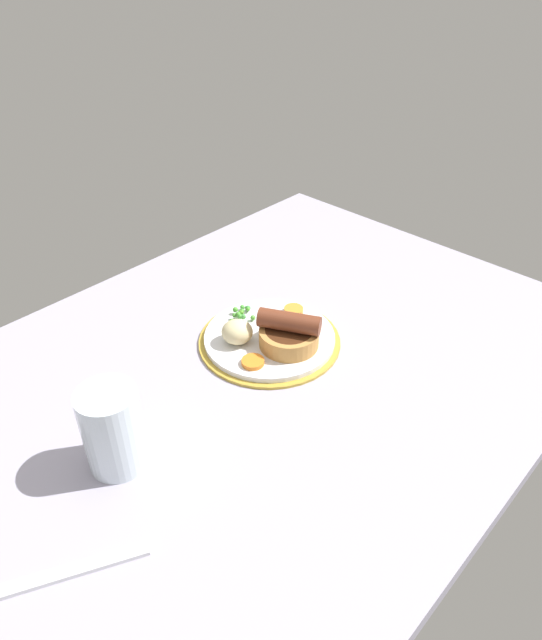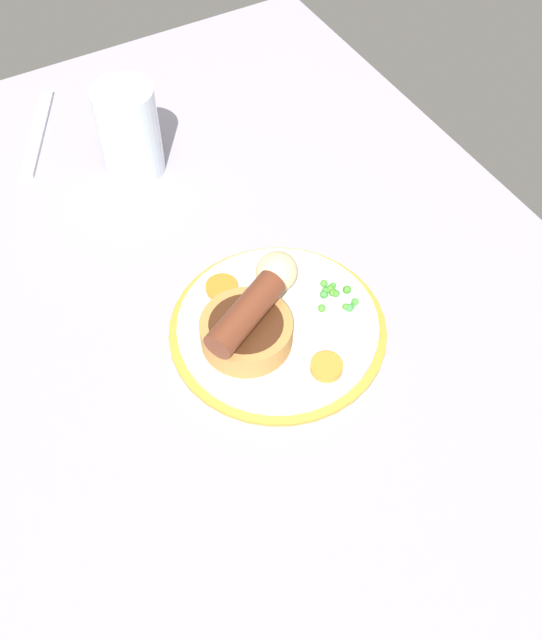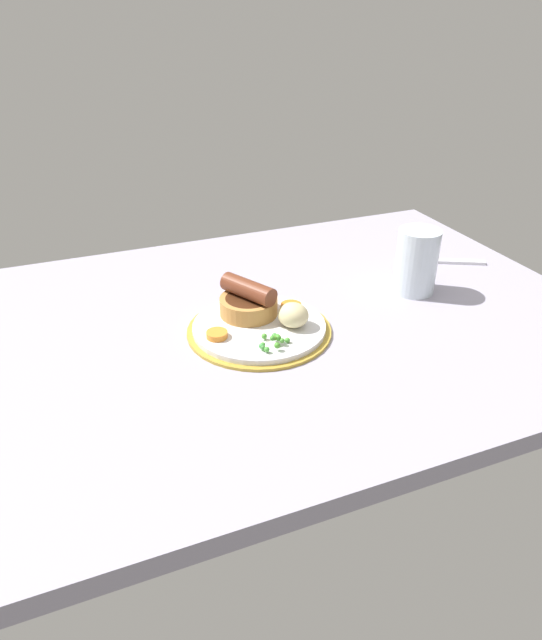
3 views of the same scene
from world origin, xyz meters
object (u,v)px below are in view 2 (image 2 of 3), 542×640
(pea_pile, at_px, (336,296))
(potato_chunk_0, at_px, (276,271))
(carrot_slice_3, at_px, (223,287))
(carrot_slice_1, at_px, (327,367))
(dinner_plate, at_px, (278,327))
(sausage_pudding, at_px, (246,327))
(drinking_glass, at_px, (131,131))
(fork, at_px, (38,132))

(pea_pile, distance_m, potato_chunk_0, 0.07)
(potato_chunk_0, distance_m, carrot_slice_3, 0.06)
(pea_pile, height_order, carrot_slice_1, pea_pile)
(carrot_slice_3, bearing_deg, pea_pile, -127.12)
(dinner_plate, height_order, carrot_slice_1, carrot_slice_1)
(dinner_plate, relative_size, pea_pile, 4.47)
(pea_pile, xyz_separation_m, potato_chunk_0, (0.06, 0.04, 0.01))
(pea_pile, bearing_deg, carrot_slice_1, 141.60)
(carrot_slice_1, bearing_deg, dinner_plate, 10.37)
(sausage_pudding, distance_m, pea_pile, 0.11)
(dinner_plate, xyz_separation_m, sausage_pudding, (-0.00, 0.04, 0.03))
(carrot_slice_1, bearing_deg, pea_pile, -38.40)
(pea_pile, distance_m, carrot_slice_1, 0.09)
(dinner_plate, distance_m, pea_pile, 0.07)
(potato_chunk_0, bearing_deg, sausage_pudding, 129.17)
(potato_chunk_0, height_order, drinking_glass, drinking_glass)
(dinner_plate, relative_size, sausage_pudding, 2.29)
(carrot_slice_1, relative_size, fork, 0.19)
(potato_chunk_0, xyz_separation_m, carrot_slice_3, (0.02, 0.06, -0.02))
(carrot_slice_3, relative_size, drinking_glass, 0.30)
(carrot_slice_1, height_order, fork, carrot_slice_1)
(carrot_slice_1, height_order, drinking_glass, drinking_glass)
(carrot_slice_1, relative_size, carrot_slice_3, 0.94)
(potato_chunk_0, distance_m, carrot_slice_1, 0.13)
(sausage_pudding, bearing_deg, fork, 72.83)
(drinking_glass, bearing_deg, dinner_plate, -174.94)
(fork, bearing_deg, sausage_pudding, -142.47)
(dinner_plate, bearing_deg, potato_chunk_0, -27.44)
(potato_chunk_0, bearing_deg, dinner_plate, 152.56)
(sausage_pudding, height_order, fork, sausage_pudding)
(dinner_plate, bearing_deg, fork, 15.10)
(pea_pile, relative_size, carrot_slice_1, 1.58)
(pea_pile, relative_size, potato_chunk_0, 1.04)
(potato_chunk_0, bearing_deg, carrot_slice_1, 174.50)
(dinner_plate, relative_size, drinking_glass, 1.98)
(potato_chunk_0, xyz_separation_m, carrot_slice_1, (-0.13, 0.01, -0.02))
(pea_pile, distance_m, drinking_glass, 0.34)
(drinking_glass, bearing_deg, carrot_slice_3, 179.73)
(dinner_plate, height_order, drinking_glass, drinking_glass)
(pea_pile, xyz_separation_m, drinking_glass, (0.33, 0.10, 0.04))
(sausage_pudding, distance_m, fork, 0.46)
(sausage_pudding, bearing_deg, carrot_slice_3, 54.75)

